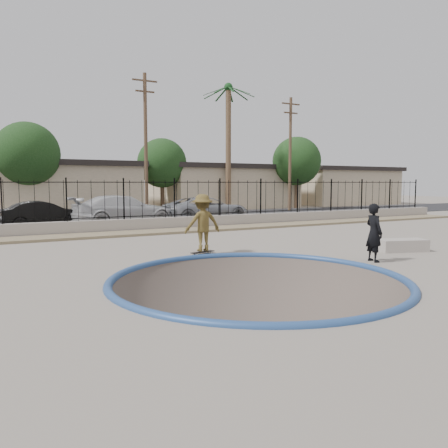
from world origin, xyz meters
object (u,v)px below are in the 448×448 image
concrete_ledge (402,245)px  car_d (207,209)px  car_b (44,214)px  skateboard (203,252)px  videographer (374,233)px  car_c (124,210)px  skater (203,226)px

concrete_ledge → car_d: 13.11m
car_b → skateboard: bearing=-168.1°
car_d → car_b: bearing=82.7°
skateboard → car_b: bearing=93.9°
car_d → videographer: bearing=170.6°
skateboard → videographer: bearing=-57.6°
videographer → concrete_ledge: 2.59m
skateboard → car_c: bearing=74.2°
skateboard → car_c: 10.43m
skater → concrete_ledge: skater is taller
concrete_ledge → skater: bearing=156.3°
skater → skateboard: 0.85m
car_c → car_d: size_ratio=1.06×
skateboard → concrete_ledge: (6.08, -2.67, 0.14)m
car_c → videographer: bearing=-171.5°
skateboard → concrete_ledge: bearing=-37.6°
concrete_ledge → car_b: (-9.62, 13.71, 0.50)m
skater → car_d: skater is taller
skateboard → car_d: bearing=49.3°
car_b → car_d: 8.83m
skateboard → car_d: (5.27, 10.40, 0.69)m
skater → car_c: skater is taller
skater → concrete_ledge: size_ratio=1.14×
skateboard → concrete_ledge: 6.64m
skater → videographer: skater is taller
skater → car_c: (0.36, 10.40, -0.09)m
car_c → car_d: car_c is taller
skater → skateboard: size_ratio=2.08×
car_b → car_c: (3.90, -0.64, 0.13)m
skater → videographer: 5.19m
skater → concrete_ledge: (6.08, -2.67, -0.71)m
concrete_ledge → car_d: (-0.81, 13.07, 0.55)m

